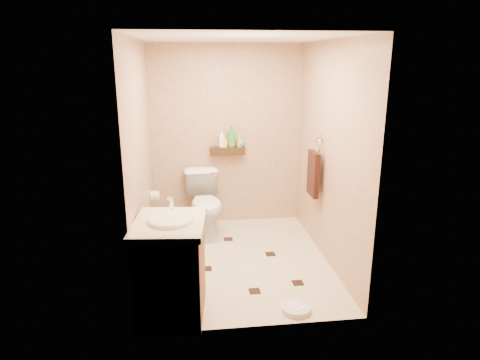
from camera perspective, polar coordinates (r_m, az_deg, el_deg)
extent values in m
plane|color=beige|center=(4.94, -0.30, -10.64)|extent=(2.50, 2.50, 0.00)
cube|color=tan|center=(5.74, -1.78, 5.84)|extent=(2.00, 0.04, 2.40)
cube|color=tan|center=(3.33, 2.19, -1.75)|extent=(2.00, 0.04, 2.40)
cube|color=tan|center=(4.52, -13.02, 2.63)|extent=(0.04, 2.50, 2.40)
cube|color=tan|center=(4.74, 11.79, 3.33)|extent=(0.04, 2.50, 2.40)
cube|color=white|center=(4.41, -0.35, 18.42)|extent=(2.00, 2.50, 0.02)
cube|color=#361F0E|center=(5.70, -1.69, 3.92)|extent=(0.46, 0.14, 0.10)
cube|color=black|center=(4.76, -4.47, -11.70)|extent=(0.11, 0.11, 0.01)
cube|color=black|center=(5.08, 4.08, -9.82)|extent=(0.11, 0.11, 0.01)
cube|color=black|center=(4.35, 1.95, -14.58)|extent=(0.11, 0.11, 0.01)
cube|color=black|center=(5.40, -6.03, -8.27)|extent=(0.11, 0.11, 0.01)
cube|color=black|center=(4.52, 7.72, -13.43)|extent=(0.11, 0.11, 0.01)
cube|color=black|center=(5.46, -1.58, -7.88)|extent=(0.11, 0.11, 0.01)
imported|color=white|center=(5.52, -4.60, -3.20)|extent=(0.55, 0.84, 0.80)
cube|color=brown|center=(3.88, -9.15, -11.89)|extent=(0.62, 0.73, 0.83)
cube|color=beige|center=(3.70, -9.46, -5.86)|extent=(0.66, 0.78, 0.05)
cylinder|color=silver|center=(3.68, -9.15, -5.39)|extent=(0.38, 0.38, 0.05)
cylinder|color=silver|center=(3.88, -9.09, -3.19)|extent=(0.03, 0.03, 0.13)
cylinder|color=silver|center=(4.08, 7.46, -16.66)|extent=(0.34, 0.34, 0.05)
cylinder|color=white|center=(4.06, 7.48, -16.35)|extent=(0.16, 0.16, 0.01)
cylinder|color=#196764|center=(5.87, -9.28, -5.79)|extent=(0.10, 0.10, 0.11)
cylinder|color=silver|center=(5.80, -9.37, -3.94)|extent=(0.02, 0.02, 0.31)
sphere|color=silver|center=(5.75, -9.44, -2.57)|extent=(0.07, 0.07, 0.07)
cube|color=silver|center=(4.94, 10.82, 6.00)|extent=(0.03, 0.06, 0.08)
torus|color=silver|center=(4.95, 10.36, 4.63)|extent=(0.02, 0.19, 0.19)
cube|color=#32160F|center=(5.01, 9.73, 0.82)|extent=(0.06, 0.30, 0.52)
cylinder|color=silver|center=(5.30, -11.30, -2.04)|extent=(0.11, 0.11, 0.11)
cylinder|color=silver|center=(5.29, -11.76, -1.43)|extent=(0.04, 0.02, 0.02)
imported|color=white|center=(5.66, -2.45, 5.51)|extent=(0.10, 0.10, 0.23)
imported|color=yellow|center=(5.67, -2.13, 5.22)|extent=(0.08, 0.08, 0.17)
imported|color=red|center=(5.68, -1.19, 5.10)|extent=(0.12, 0.12, 0.14)
imported|color=#2E8B32|center=(5.67, -1.15, 5.82)|extent=(0.13, 0.13, 0.28)
imported|color=gold|center=(5.69, -0.05, 5.23)|extent=(0.08, 0.08, 0.16)
imported|color=#4574AE|center=(5.70, 0.14, 5.11)|extent=(0.13, 0.13, 0.13)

